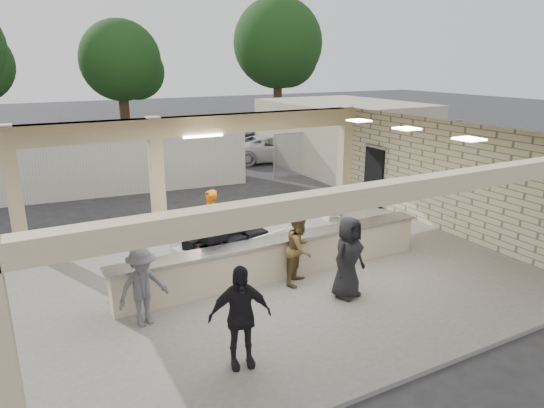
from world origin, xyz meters
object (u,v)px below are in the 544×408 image
passenger_d (348,257)px  car_white_a (275,148)px  passenger_a (300,249)px  baggage_counter (280,257)px  container_white (100,160)px  luggage_cart (227,237)px  car_white_b (347,139)px  drum_fan (333,203)px  baggage_handler (211,223)px  passenger_c (143,287)px  passenger_b (240,317)px  car_dark (266,142)px

passenger_d → car_white_a: 15.83m
passenger_a → passenger_d: size_ratio=0.92×
baggage_counter → container_white: size_ratio=0.70×
baggage_counter → luggage_cart: bearing=131.0°
car_white_a → car_white_b: size_ratio=1.08×
luggage_cart → drum_fan: size_ratio=2.92×
baggage_counter → car_white_b: size_ratio=1.81×
baggage_handler → baggage_counter: bearing=32.5°
baggage_counter → car_white_a: car_white_a is taller
passenger_c → passenger_b: bearing=-76.0°
baggage_counter → passenger_b: 3.71m
baggage_counter → container_white: (-2.32, 10.96, 0.69)m
luggage_cart → baggage_counter: bearing=-63.9°
passenger_d → passenger_a: bearing=101.9°
container_white → luggage_cart: bearing=-76.8°
car_white_a → car_white_b: 5.18m
baggage_counter → passenger_b: bearing=-129.6°
passenger_d → car_white_a: passenger_d is taller
car_white_a → car_dark: (0.67, 2.28, -0.05)m
passenger_b → car_white_b: bearing=61.3°
passenger_b → passenger_d: bearing=33.5°
passenger_b → car_dark: passenger_b is taller
passenger_d → baggage_counter: bearing=100.8°
luggage_cart → car_dark: (8.52, 14.18, -0.26)m
passenger_c → car_white_b: (15.56, 14.20, -0.20)m
car_white_b → passenger_b: bearing=134.9°
passenger_a → car_dark: size_ratio=0.44×
car_white_b → passenger_d: bearing=139.7°
passenger_a → baggage_handler: bearing=76.7°
container_white → passenger_d: bearing=-70.9°
baggage_counter → passenger_b: passenger_b is taller
passenger_c → car_white_b: size_ratio=0.36×
luggage_cart → car_dark: luggage_cart is taller
passenger_a → baggage_counter: bearing=75.8°
car_dark → passenger_a: bearing=-179.2°
baggage_counter → luggage_cart: size_ratio=2.92×
baggage_handler → car_white_b: 17.35m
luggage_cart → passenger_a: size_ratio=1.65×
car_white_b → passenger_a: bearing=136.2°
drum_fan → car_white_b: car_white_b is taller
baggage_handler → passenger_d: bearing=33.0°
luggage_cart → baggage_handler: size_ratio=1.54×
luggage_cart → passenger_c: 3.11m
passenger_a → car_white_a: bearing=25.3°
drum_fan → car_white_a: size_ratio=0.20×
drum_fan → passenger_b: passenger_b is taller
baggage_handler → container_white: 9.02m
passenger_d → car_dark: 18.19m
car_dark → container_white: size_ratio=0.33×
baggage_handler → car_dark: 15.73m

